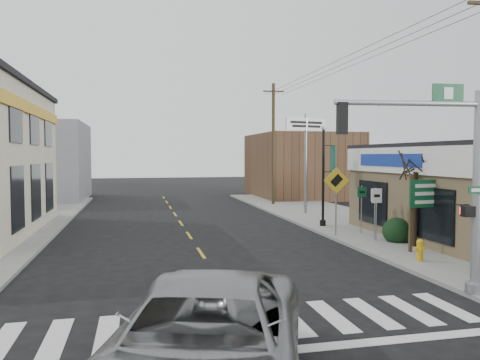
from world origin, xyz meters
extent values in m
plane|color=black|center=(0.00, 0.00, 0.00)|extent=(140.00, 140.00, 0.00)
cube|color=slate|center=(9.00, 13.00, 0.07)|extent=(6.00, 38.00, 0.13)
cube|color=gold|center=(0.00, 8.00, 0.01)|extent=(0.12, 56.00, 0.01)
cube|color=silver|center=(0.00, 0.40, 0.01)|extent=(11.00, 2.20, 0.01)
cube|color=brown|center=(12.00, 30.00, 2.80)|extent=(8.00, 10.00, 5.60)
cube|color=slate|center=(-11.00, 32.00, 3.20)|extent=(9.00, 10.00, 6.40)
imported|color=#949598|center=(-1.40, -2.69, 0.88)|extent=(4.69, 6.92, 1.76)
cylinder|color=#93959B|center=(6.20, 0.89, 2.74)|extent=(0.24, 0.24, 5.23)
cylinder|color=#93959B|center=(4.28, 0.89, 5.01)|extent=(3.83, 0.14, 0.14)
cube|color=black|center=(2.57, 0.89, 4.62)|extent=(0.24, 0.19, 0.78)
cube|color=#0F4B28|center=(5.33, 0.89, 5.27)|extent=(0.83, 0.05, 0.48)
cube|color=black|center=(5.95, 0.84, 2.26)|extent=(0.28, 0.23, 0.28)
cube|color=#44351F|center=(7.53, 5.90, 1.57)|extent=(0.10, 0.10, 2.89)
cube|color=#44351F|center=(8.87, 5.90, 1.57)|extent=(0.10, 0.10, 2.89)
cube|color=#104C24|center=(8.20, 5.84, 2.30)|extent=(1.65, 0.05, 1.03)
cylinder|color=gold|center=(7.00, 4.50, 0.43)|extent=(0.21, 0.21, 0.60)
sphere|color=gold|center=(7.00, 4.50, 0.76)|extent=(0.23, 0.23, 0.23)
cylinder|color=gray|center=(6.30, 9.78, 1.53)|extent=(0.07, 0.07, 2.80)
cube|color=gold|center=(6.30, 9.75, 2.60)|extent=(1.19, 0.03, 1.19)
cylinder|color=black|center=(6.89, 12.67, 2.60)|extent=(0.13, 0.13, 4.93)
sphere|color=silver|center=(6.89, 12.67, 5.11)|extent=(0.27, 0.27, 0.27)
cube|color=#10564C|center=(7.42, 12.67, 3.54)|extent=(0.02, 0.52, 1.33)
cylinder|color=gray|center=(7.91, 17.89, 3.21)|extent=(0.18, 0.18, 6.15)
cube|color=white|center=(7.91, 17.89, 5.63)|extent=(2.90, 0.18, 0.77)
cylinder|color=black|center=(8.32, 6.83, 1.59)|extent=(0.18, 0.18, 2.93)
ellipsoid|color=#163218|center=(8.18, 7.92, 0.56)|extent=(1.14, 1.14, 0.85)
cylinder|color=#403520|center=(7.50, 23.51, 4.54)|extent=(0.23, 0.23, 8.83)
cube|color=#403520|center=(7.50, 23.51, 8.38)|extent=(1.54, 0.10, 0.10)
camera|label=1|loc=(-2.39, -9.48, 3.70)|focal=35.00mm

